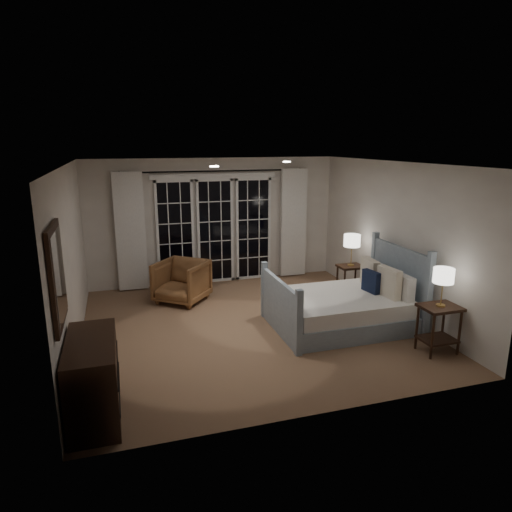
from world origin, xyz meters
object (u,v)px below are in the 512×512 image
object	(u,v)px
nightstand_left	(439,322)
dresser	(93,378)
bed	(345,306)
lamp_left	(444,276)
nightstand_right	(350,276)
lamp_right	(352,241)
armchair	(182,281)

from	to	relation	value
nightstand_left	dresser	world-z (taller)	dresser
bed	lamp_left	bearing A→B (deg)	-57.39
nightstand_right	lamp_left	world-z (taller)	lamp_left
lamp_right	nightstand_right	bearing A→B (deg)	-143.13
armchair	nightstand_right	bearing A→B (deg)	27.92
nightstand_right	lamp_right	xyz separation A→B (m)	(0.00, 0.00, 0.67)
nightstand_right	bed	bearing A→B (deg)	-121.64
bed	lamp_right	distance (m)	1.63
nightstand_left	bed	bearing A→B (deg)	122.61
nightstand_left	nightstand_right	bearing A→B (deg)	90.23
nightstand_right	armchair	size ratio (longest dim) A/B	0.71
dresser	bed	bearing A→B (deg)	20.87
armchair	dresser	distance (m)	3.52
nightstand_right	lamp_right	bearing A→B (deg)	36.87
nightstand_right	lamp_left	xyz separation A→B (m)	(0.01, -2.45, 0.70)
nightstand_left	lamp_right	bearing A→B (deg)	90.23
nightstand_left	lamp_right	distance (m)	2.52
nightstand_left	armchair	size ratio (longest dim) A/B	0.80
bed	dresser	xyz separation A→B (m)	(-3.65, -1.39, 0.11)
nightstand_right	lamp_left	bearing A→B (deg)	-89.77
nightstand_left	lamp_left	distance (m)	0.64
lamp_left	dresser	xyz separation A→B (m)	(-4.42, -0.18, -0.66)
lamp_right	dresser	distance (m)	5.18
nightstand_right	armchair	world-z (taller)	armchair
lamp_left	dresser	bearing A→B (deg)	-177.61
lamp_left	dresser	world-z (taller)	lamp_left
lamp_right	armchair	bearing A→B (deg)	168.69
bed	nightstand_left	world-z (taller)	bed
dresser	lamp_right	bearing A→B (deg)	30.79
nightstand_right	lamp_left	distance (m)	2.54
nightstand_left	lamp_left	xyz separation A→B (m)	(-0.00, 0.00, 0.64)
nightstand_right	nightstand_left	bearing A→B (deg)	-89.77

